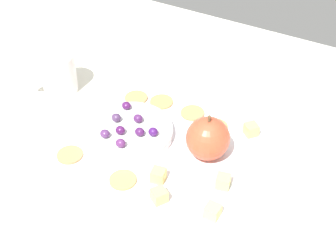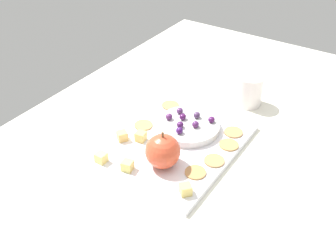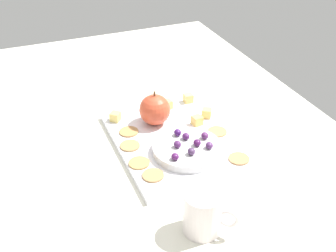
{
  "view_description": "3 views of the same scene",
  "coord_description": "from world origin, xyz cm",
  "px_view_note": "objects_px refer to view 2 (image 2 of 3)",
  "views": [
    {
      "loc": [
        -31.63,
        61.7,
        68.76
      ],
      "look_at": [
        0.71,
        2.04,
        9.59
      ],
      "focal_mm": 52.99,
      "sensor_mm": 36.0,
      "label": 1
    },
    {
      "loc": [
        -64.3,
        -36.48,
        66.13
      ],
      "look_at": [
        1.35,
        6.66,
        10.15
      ],
      "focal_mm": 43.28,
      "sensor_mm": 36.0,
      "label": 2
    },
    {
      "loc": [
        81.48,
        -30.54,
        66.37
      ],
      "look_at": [
        -1.29,
        3.38,
        8.75
      ],
      "focal_mm": 47.33,
      "sensor_mm": 36.0,
      "label": 3
    }
  ],
  "objects_px": {
    "apple_whole": "(163,151)",
    "cheese_cube_1": "(127,166)",
    "serving_dish": "(188,126)",
    "grape_7": "(196,124)",
    "cracker_0": "(170,105)",
    "grape_1": "(179,130)",
    "grape_5": "(169,117)",
    "grape_0": "(180,125)",
    "cheese_cube_3": "(186,189)",
    "cracker_3": "(195,172)",
    "grape_3": "(183,117)",
    "cup": "(249,90)",
    "grape_4": "(197,115)",
    "cheese_cube_2": "(141,136)",
    "cracker_5": "(143,125)",
    "platter": "(177,145)",
    "cheese_cube_0": "(122,136)",
    "cracker_1": "(215,160)",
    "cracker_2": "(233,132)",
    "cheese_cube_4": "(101,158)",
    "grape_6": "(211,119)",
    "grape_2": "(180,111)",
    "cracker_4": "(229,145)"
  },
  "relations": [
    {
      "from": "cracker_4",
      "to": "grape_4",
      "type": "relative_size",
      "value": 2.55
    },
    {
      "from": "grape_3",
      "to": "cracker_2",
      "type": "bearing_deg",
      "value": -71.17
    },
    {
      "from": "cracker_5",
      "to": "cracker_3",
      "type": "bearing_deg",
      "value": -112.22
    },
    {
      "from": "cheese_cube_4",
      "to": "cracker_5",
      "type": "distance_m",
      "value": 0.17
    },
    {
      "from": "cracker_2",
      "to": "cheese_cube_1",
      "type": "bearing_deg",
      "value": 151.75
    },
    {
      "from": "cheese_cube_2",
      "to": "grape_5",
      "type": "xyz_separation_m",
      "value": [
        0.09,
        -0.02,
        0.02
      ]
    },
    {
      "from": "cup",
      "to": "grape_3",
      "type": "bearing_deg",
      "value": 157.4
    },
    {
      "from": "grape_0",
      "to": "grape_4",
      "type": "xyz_separation_m",
      "value": [
        0.06,
        -0.01,
        0.0
      ]
    },
    {
      "from": "apple_whole",
      "to": "grape_4",
      "type": "relative_size",
      "value": 4.25
    },
    {
      "from": "cheese_cube_4",
      "to": "cracker_2",
      "type": "distance_m",
      "value": 0.33
    },
    {
      "from": "serving_dish",
      "to": "grape_2",
      "type": "xyz_separation_m",
      "value": [
        0.03,
        0.04,
        0.02
      ]
    },
    {
      "from": "cracker_4",
      "to": "grape_6",
      "type": "relative_size",
      "value": 2.55
    },
    {
      "from": "grape_5",
      "to": "grape_7",
      "type": "distance_m",
      "value": 0.07
    },
    {
      "from": "cup",
      "to": "cheese_cube_2",
      "type": "bearing_deg",
      "value": 156.34
    },
    {
      "from": "grape_2",
      "to": "grape_7",
      "type": "xyz_separation_m",
      "value": [
        -0.03,
        -0.06,
        0.0
      ]
    },
    {
      "from": "cracker_0",
      "to": "cracker_2",
      "type": "bearing_deg",
      "value": -95.19
    },
    {
      "from": "cheese_cube_2",
      "to": "cracker_1",
      "type": "height_order",
      "value": "cheese_cube_2"
    },
    {
      "from": "cracker_2",
      "to": "grape_3",
      "type": "bearing_deg",
      "value": 108.83
    },
    {
      "from": "cheese_cube_0",
      "to": "grape_0",
      "type": "height_order",
      "value": "grape_0"
    },
    {
      "from": "cracker_0",
      "to": "platter",
      "type": "bearing_deg",
      "value": -141.42
    },
    {
      "from": "cracker_5",
      "to": "grape_1",
      "type": "xyz_separation_m",
      "value": [
        0.0,
        -0.11,
        0.03
      ]
    },
    {
      "from": "grape_0",
      "to": "cracker_0",
      "type": "bearing_deg",
      "value": 43.77
    },
    {
      "from": "cracker_0",
      "to": "cracker_3",
      "type": "distance_m",
      "value": 0.28
    },
    {
      "from": "cheese_cube_1",
      "to": "grape_7",
      "type": "distance_m",
      "value": 0.21
    },
    {
      "from": "cheese_cube_3",
      "to": "cracker_2",
      "type": "xyz_separation_m",
      "value": [
        0.25,
        0.01,
        -0.01
      ]
    },
    {
      "from": "cheese_cube_0",
      "to": "grape_4",
      "type": "distance_m",
      "value": 0.2
    },
    {
      "from": "platter",
      "to": "cheese_cube_0",
      "type": "height_order",
      "value": "cheese_cube_0"
    },
    {
      "from": "grape_4",
      "to": "grape_7",
      "type": "relative_size",
      "value": 1.0
    },
    {
      "from": "grape_6",
      "to": "cup",
      "type": "bearing_deg",
      "value": -7.05
    },
    {
      "from": "cracker_5",
      "to": "grape_5",
      "type": "xyz_separation_m",
      "value": [
        0.04,
        -0.05,
        0.03
      ]
    },
    {
      "from": "serving_dish",
      "to": "cracker_0",
      "type": "distance_m",
      "value": 0.12
    },
    {
      "from": "apple_whole",
      "to": "cracker_3",
      "type": "distance_m",
      "value": 0.09
    },
    {
      "from": "cracker_1",
      "to": "cup",
      "type": "height_order",
      "value": "cup"
    },
    {
      "from": "serving_dish",
      "to": "cheese_cube_4",
      "type": "height_order",
      "value": "cheese_cube_4"
    },
    {
      "from": "grape_1",
      "to": "grape_4",
      "type": "distance_m",
      "value": 0.08
    },
    {
      "from": "cheese_cube_2",
      "to": "grape_3",
      "type": "distance_m",
      "value": 0.12
    },
    {
      "from": "apple_whole",
      "to": "cheese_cube_1",
      "type": "height_order",
      "value": "apple_whole"
    },
    {
      "from": "cheese_cube_1",
      "to": "grape_1",
      "type": "xyz_separation_m",
      "value": [
        0.16,
        -0.04,
        0.02
      ]
    },
    {
      "from": "grape_3",
      "to": "cup",
      "type": "bearing_deg",
      "value": -22.6
    },
    {
      "from": "cracker_4",
      "to": "serving_dish",
      "type": "bearing_deg",
      "value": 88.75
    },
    {
      "from": "cracker_3",
      "to": "cracker_4",
      "type": "height_order",
      "value": "same"
    },
    {
      "from": "apple_whole",
      "to": "cracker_1",
      "type": "distance_m",
      "value": 0.12
    },
    {
      "from": "cracker_5",
      "to": "grape_6",
      "type": "relative_size",
      "value": 2.55
    },
    {
      "from": "cracker_0",
      "to": "grape_1",
      "type": "distance_m",
      "value": 0.15
    },
    {
      "from": "serving_dish",
      "to": "grape_7",
      "type": "relative_size",
      "value": 8.69
    },
    {
      "from": "cheese_cube_3",
      "to": "cracker_3",
      "type": "height_order",
      "value": "cheese_cube_3"
    },
    {
      "from": "serving_dish",
      "to": "cheese_cube_4",
      "type": "distance_m",
      "value": 0.24
    },
    {
      "from": "apple_whole",
      "to": "grape_6",
      "type": "relative_size",
      "value": 4.25
    },
    {
      "from": "cracker_0",
      "to": "cheese_cube_2",
      "type": "bearing_deg",
      "value": -171.77
    },
    {
      "from": "cheese_cube_4",
      "to": "grape_7",
      "type": "height_order",
      "value": "grape_7"
    }
  ]
}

